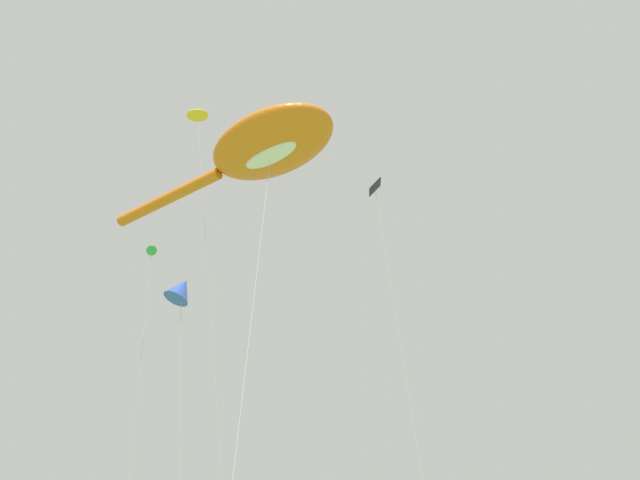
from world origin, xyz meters
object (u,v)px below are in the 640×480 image
Objects in this scene: small_kite_streamer_purple at (380,216)px; small_kite_tiny_distant at (181,290)px; small_kite_diamond_red at (198,121)px; small_kite_triangle_green at (151,257)px; big_show_kite at (265,147)px.

small_kite_tiny_distant is at bearing 40.68° from small_kite_streamer_purple.
small_kite_diamond_red is 12.41m from small_kite_tiny_distant.
small_kite_streamer_purple is at bearing 46.67° from small_kite_triangle_green.
big_show_kite is at bearing 47.39° from small_kite_streamer_purple.
small_kite_diamond_red is (0.09, -5.83, 4.84)m from small_kite_triangle_green.
small_kite_diamond_red is (-2.27, 4.08, 4.62)m from big_show_kite.
big_show_kite is 1.02× the size of small_kite_triangle_green.
small_kite_tiny_distant is at bearing -138.96° from big_show_kite.
small_kite_triangle_green is (-2.36, 9.92, -0.22)m from big_show_kite.
small_kite_streamer_purple is 1.59× the size of small_kite_tiny_distant.
small_kite_streamer_purple reaches higher than small_kite_triangle_green.
small_kite_streamer_purple is (5.85, 0.39, -1.30)m from big_show_kite.
small_kite_triangle_green is at bearing -5.63° from small_kite_streamer_purple.
big_show_kite is 1.00× the size of small_kite_streamer_purple.
small_kite_streamer_purple is 10.20m from small_kite_tiny_distant.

